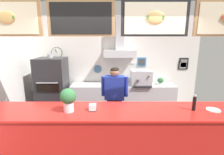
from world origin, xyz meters
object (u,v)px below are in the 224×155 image
at_px(potted_thyme, 160,81).
at_px(potted_oregano, 108,80).
at_px(pizza_oven, 53,89).
at_px(basil_vase, 68,99).
at_px(pepper_grinder, 194,103).
at_px(shop_worker, 115,100).
at_px(espresso_machine, 141,78).
at_px(condiment_plate, 213,110).
at_px(napkin_holder, 93,107).

xyz_separation_m(potted_thyme, potted_oregano, (-1.49, 0.03, 0.01)).
distance_m(pizza_oven, potted_thyme, 2.99).
height_order(basil_vase, pepper_grinder, basil_vase).
relative_size(shop_worker, espresso_machine, 2.82).
xyz_separation_m(shop_worker, condiment_plate, (1.55, -1.06, 0.22)).
bearing_deg(basil_vase, napkin_holder, 7.30).
bearing_deg(pepper_grinder, shop_worker, 139.13).
distance_m(espresso_machine, potted_thyme, 0.57).
bearing_deg(pepper_grinder, basil_vase, -178.75).
bearing_deg(potted_thyme, potted_oregano, 178.69).
bearing_deg(potted_thyme, pepper_grinder, -92.17).
bearing_deg(pizza_oven, potted_oregano, 10.79).
bearing_deg(shop_worker, espresso_machine, -120.38).
height_order(potted_thyme, basil_vase, basil_vase).
xyz_separation_m(potted_thyme, pepper_grinder, (-0.08, -2.16, 0.19)).
bearing_deg(pizza_oven, napkin_holder, -55.82).
bearing_deg(napkin_holder, potted_thyme, 52.14).
relative_size(pizza_oven, condiment_plate, 8.36).
xyz_separation_m(espresso_machine, potted_thyme, (0.56, 0.03, -0.09)).
bearing_deg(condiment_plate, espresso_machine, 110.54).
bearing_deg(shop_worker, condiment_plate, 150.17).
bearing_deg(napkin_holder, shop_worker, 71.07).
height_order(potted_oregano, condiment_plate, potted_oregano).
xyz_separation_m(pizza_oven, napkin_holder, (1.30, -1.91, 0.27)).
relative_size(pizza_oven, napkin_holder, 13.36).
distance_m(shop_worker, pepper_grinder, 1.66).
bearing_deg(napkin_holder, basil_vase, -172.70).
relative_size(espresso_machine, potted_oregano, 2.45).
height_order(espresso_machine, napkin_holder, espresso_machine).
bearing_deg(condiment_plate, pizza_oven, 149.25).
xyz_separation_m(pizza_oven, espresso_machine, (2.41, 0.22, 0.26)).
xyz_separation_m(basil_vase, pepper_grinder, (1.96, 0.04, -0.07)).
xyz_separation_m(potted_oregano, napkin_holder, (-0.19, -2.19, 0.09)).
relative_size(pizza_oven, espresso_machine, 3.19).
distance_m(potted_oregano, basil_vase, 2.32).
bearing_deg(potted_oregano, shop_worker, -81.22).
xyz_separation_m(napkin_holder, basil_vase, (-0.36, -0.05, 0.16)).
bearing_deg(pizza_oven, condiment_plate, -30.75).
height_order(pizza_oven, basil_vase, pizza_oven).
distance_m(shop_worker, condiment_plate, 1.89).
xyz_separation_m(potted_oregano, condiment_plate, (1.72, -2.19, 0.05)).
bearing_deg(basil_vase, pepper_grinder, 1.25).
height_order(shop_worker, condiment_plate, shop_worker).
xyz_separation_m(shop_worker, pepper_grinder, (1.23, -1.06, 0.35)).
height_order(shop_worker, napkin_holder, shop_worker).
bearing_deg(shop_worker, pizza_oven, -22.42).
relative_size(shop_worker, potted_thyme, 7.96).
relative_size(pizza_oven, basil_vase, 4.80).
relative_size(napkin_holder, condiment_plate, 0.63).
bearing_deg(espresso_machine, napkin_holder, -117.57).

